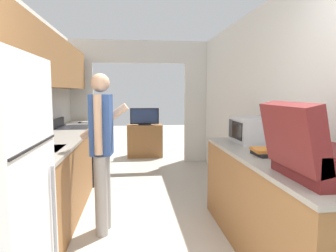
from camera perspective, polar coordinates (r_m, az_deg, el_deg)
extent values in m
cube|color=silver|center=(3.28, -29.32, 1.74)|extent=(0.06, 7.42, 2.50)
cube|color=brown|center=(4.14, -22.17, 11.42)|extent=(0.32, 4.00, 0.66)
cube|color=silver|center=(3.41, 20.48, 2.31)|extent=(0.06, 7.42, 2.50)
cube|color=silver|center=(6.28, -16.90, 2.13)|extent=(0.65, 0.06, 2.05)
cube|color=silver|center=(6.34, 6.07, 2.41)|extent=(0.65, 0.06, 2.05)
cube|color=silver|center=(6.21, -5.49, 13.89)|extent=(3.16, 0.06, 0.45)
cube|color=brown|center=(3.57, -21.93, -10.87)|extent=(0.60, 2.62, 0.87)
cube|color=gray|center=(3.46, -22.28, -3.71)|extent=(0.62, 2.63, 0.03)
cube|color=brown|center=(5.84, -15.85, -3.98)|extent=(0.60, 0.62, 0.87)
cube|color=gray|center=(5.78, -15.98, 0.46)|extent=(0.62, 0.63, 0.03)
cube|color=#9EA3A8|center=(3.29, -23.14, -4.00)|extent=(0.42, 0.44, 0.00)
cube|color=brown|center=(2.95, 19.03, -14.51)|extent=(0.60, 2.23, 0.87)
cube|color=gray|center=(2.82, 19.38, -5.85)|extent=(0.62, 2.25, 0.03)
cube|color=black|center=(1.70, -23.84, -3.39)|extent=(0.01, 0.70, 0.01)
cylinder|color=#99999E|center=(2.05, -20.79, -16.20)|extent=(0.02, 0.02, 0.67)
cube|color=black|center=(5.17, -16.95, -5.17)|extent=(0.62, 0.76, 0.91)
cube|color=black|center=(5.12, -13.48, -5.17)|extent=(0.01, 0.52, 0.27)
cylinder|color=#B7B7BC|center=(5.08, -13.32, -2.66)|extent=(0.02, 0.61, 0.02)
cube|color=black|center=(5.15, -20.32, 0.57)|extent=(0.04, 0.76, 0.14)
cylinder|color=#232328|center=(4.91, -16.04, -0.41)|extent=(0.16, 0.16, 0.01)
cylinder|color=#232328|center=(5.24, -15.46, 0.03)|extent=(0.16, 0.16, 0.01)
cylinder|color=#232328|center=(4.96, -18.87, -0.44)|extent=(0.16, 0.16, 0.01)
cylinder|color=#232328|center=(5.28, -18.12, 0.00)|extent=(0.16, 0.16, 0.01)
cylinder|color=#9E9E9E|center=(3.22, -12.61, -12.91)|extent=(0.14, 0.14, 0.83)
cylinder|color=#9E9E9E|center=(3.37, -11.98, -11.97)|extent=(0.14, 0.14, 0.83)
cube|color=#335193|center=(3.14, -12.60, 0.22)|extent=(0.23, 0.23, 0.62)
cylinder|color=#DBAD89|center=(2.99, -13.20, 0.22)|extent=(0.09, 0.09, 0.59)
cylinder|color=#DBAD89|center=(3.28, -12.07, 0.77)|extent=(0.54, 0.14, 0.40)
sphere|color=#DBAD89|center=(3.12, -12.80, 8.03)|extent=(0.19, 0.19, 0.19)
cube|color=#5B1919|center=(2.21, 27.34, -6.32)|extent=(0.42, 0.59, 0.21)
cube|color=#5B1919|center=(2.07, 22.60, -1.69)|extent=(0.20, 0.59, 0.43)
cube|color=#2D2D33|center=(2.45, 23.45, -1.29)|extent=(0.25, 0.02, 0.10)
cube|color=#B7B7BC|center=(3.51, 15.57, -0.69)|extent=(0.36, 0.50, 0.29)
cube|color=black|center=(3.39, 13.01, -0.85)|extent=(0.01, 0.30, 0.19)
cube|color=#38383D|center=(3.60, 11.83, -0.40)|extent=(0.01, 0.10, 0.21)
cube|color=black|center=(2.83, 17.94, -5.06)|extent=(0.18, 0.25, 0.03)
cube|color=#C67028|center=(2.85, 18.17, -4.38)|extent=(0.24, 0.25, 0.03)
cube|color=brown|center=(6.85, -4.46, -2.80)|extent=(0.79, 0.42, 0.74)
cube|color=black|center=(6.76, -4.48, 0.31)|extent=(0.28, 0.16, 0.02)
cube|color=black|center=(6.75, -4.49, 1.90)|extent=(0.64, 0.04, 0.36)
cube|color=navy|center=(6.72, -4.49, 1.88)|extent=(0.59, 0.01, 0.31)
cube|color=#B7B7BC|center=(5.85, -16.22, 0.72)|extent=(0.06, 0.21, 0.00)
cube|color=black|center=(5.70, -16.48, 0.64)|extent=(0.03, 0.11, 0.02)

